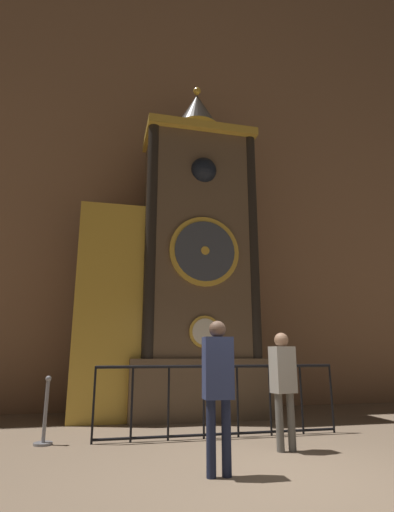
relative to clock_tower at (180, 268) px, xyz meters
The scene contains 7 objects.
ground_plane 5.67m from the clock_tower, 87.88° to the right, with size 28.00×28.00×0.00m, color #75604C.
cathedral_back_wall 4.66m from the clock_tower, 86.87° to the left, with size 24.00×0.32×15.42m.
clock_tower is the anchor object (origin of this frame).
railing_fence 3.52m from the clock_tower, 82.78° to the right, with size 4.15×0.05×1.15m.
visitor_near 4.91m from the clock_tower, 94.63° to the right, with size 0.35×0.23×1.72m.
visitor_far 4.21m from the clock_tower, 74.92° to the right, with size 0.38×0.29×1.64m.
stanchion_post 4.43m from the clock_tower, 138.95° to the right, with size 0.28×0.28×1.00m.
Camera 1 is at (-1.88, -4.42, 1.32)m, focal length 28.00 mm.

